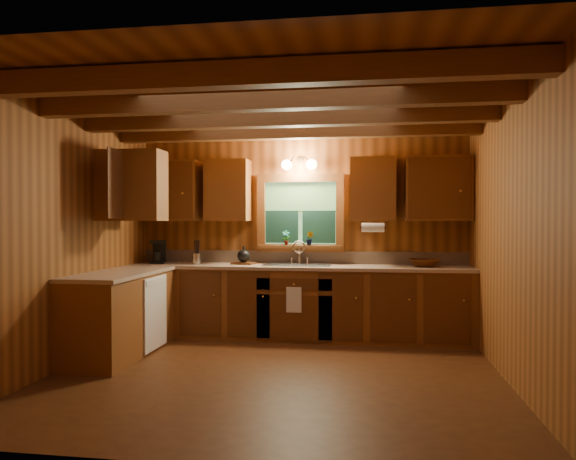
% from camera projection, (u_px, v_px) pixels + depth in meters
% --- Properties ---
extents(room, '(4.20, 4.20, 4.20)m').
position_uv_depth(room, '(275.00, 237.00, 4.97)').
color(room, '#4B2912').
rests_on(room, ground).
extents(ceiling_beams, '(4.20, 2.54, 0.18)m').
position_uv_depth(ceiling_beams, '(275.00, 110.00, 4.95)').
color(ceiling_beams, brown).
rests_on(ceiling_beams, room).
extents(base_cabinets, '(4.20, 2.22, 0.86)m').
position_uv_depth(base_cabinets, '(253.00, 306.00, 6.33)').
color(base_cabinets, brown).
rests_on(base_cabinets, ground).
extents(countertop, '(4.20, 2.24, 0.04)m').
position_uv_depth(countertop, '(254.00, 269.00, 6.32)').
color(countertop, tan).
rests_on(countertop, base_cabinets).
extents(backsplash, '(4.20, 0.02, 0.16)m').
position_uv_depth(backsplash, '(300.00, 257.00, 6.84)').
color(backsplash, tan).
rests_on(backsplash, room).
extents(dishwasher_panel, '(0.02, 0.60, 0.80)m').
position_uv_depth(dishwasher_panel, '(155.00, 313.00, 5.88)').
color(dishwasher_panel, white).
rests_on(dishwasher_panel, base_cabinets).
extents(upper_cabinets, '(4.19, 1.77, 0.78)m').
position_uv_depth(upper_cabinets, '(250.00, 189.00, 6.45)').
color(upper_cabinets, brown).
rests_on(upper_cabinets, room).
extents(window, '(1.12, 0.08, 1.00)m').
position_uv_depth(window, '(300.00, 215.00, 6.81)').
color(window, brown).
rests_on(window, room).
extents(window_sill, '(1.06, 0.14, 0.04)m').
position_uv_depth(window_sill, '(300.00, 247.00, 6.77)').
color(window_sill, brown).
rests_on(window_sill, room).
extents(wall_sconce, '(0.45, 0.21, 0.17)m').
position_uv_depth(wall_sconce, '(299.00, 164.00, 6.68)').
color(wall_sconce, black).
rests_on(wall_sconce, room).
extents(paper_towel_roll, '(0.27, 0.11, 0.11)m').
position_uv_depth(paper_towel_roll, '(373.00, 228.00, 6.35)').
color(paper_towel_roll, white).
rests_on(paper_towel_roll, upper_cabinets).
extents(dish_towel, '(0.18, 0.01, 0.30)m').
position_uv_depth(dish_towel, '(294.00, 300.00, 6.23)').
color(dish_towel, white).
rests_on(dish_towel, base_cabinets).
extents(sink, '(0.82, 0.48, 0.43)m').
position_uv_depth(sink, '(298.00, 269.00, 6.56)').
color(sink, silver).
rests_on(sink, countertop).
extents(coffee_maker, '(0.17, 0.21, 0.30)m').
position_uv_depth(coffee_maker, '(158.00, 252.00, 6.84)').
color(coffee_maker, black).
rests_on(coffee_maker, countertop).
extents(utensil_crock, '(0.11, 0.11, 0.31)m').
position_uv_depth(utensil_crock, '(196.00, 258.00, 6.72)').
color(utensil_crock, silver).
rests_on(utensil_crock, countertop).
extents(cutting_board, '(0.30, 0.24, 0.02)m').
position_uv_depth(cutting_board, '(244.00, 263.00, 6.70)').
color(cutting_board, '#502A11').
rests_on(cutting_board, countertop).
extents(teakettle, '(0.16, 0.16, 0.20)m').
position_uv_depth(teakettle, '(244.00, 256.00, 6.70)').
color(teakettle, black).
rests_on(teakettle, cutting_board).
extents(wicker_basket, '(0.44, 0.44, 0.09)m').
position_uv_depth(wicker_basket, '(425.00, 263.00, 6.34)').
color(wicker_basket, '#48230C').
rests_on(wicker_basket, countertop).
extents(potted_plant_left, '(0.11, 0.09, 0.19)m').
position_uv_depth(potted_plant_left, '(286.00, 238.00, 6.79)').
color(potted_plant_left, '#502A11').
rests_on(potted_plant_left, window_sill).
extents(potted_plant_right, '(0.12, 0.11, 0.18)m').
position_uv_depth(potted_plant_right, '(310.00, 238.00, 6.71)').
color(potted_plant_right, '#502A11').
rests_on(potted_plant_right, window_sill).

